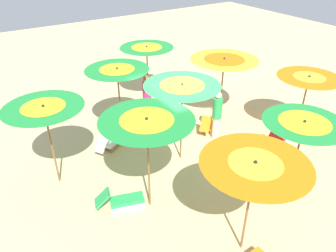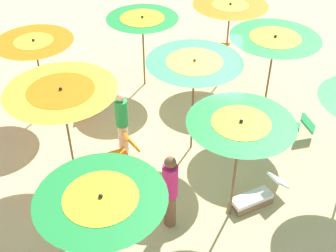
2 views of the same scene
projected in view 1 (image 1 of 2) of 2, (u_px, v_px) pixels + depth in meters
ground at (187, 156)px, 9.97m from camera, size 36.54×36.54×0.04m
beach_umbrella_0 at (254, 172)px, 6.00m from camera, size 2.08×2.08×2.35m
beach_umbrella_1 at (303, 128)px, 7.64m from camera, size 1.96×1.96×2.15m
beach_umbrella_2 at (308, 82)px, 9.96m from camera, size 1.95×1.95×2.16m
beach_umbrella_3 at (147, 128)px, 7.02m from camera, size 2.11×2.11×2.52m
beach_umbrella_4 at (182, 91)px, 8.72m from camera, size 2.09×2.09×2.45m
beach_umbrella_5 at (224, 65)px, 10.87m from camera, size 2.28×2.28×2.32m
beach_umbrella_6 at (45, 114)px, 7.86m from camera, size 1.96×1.96×2.36m
beach_umbrella_7 at (117, 74)px, 9.74m from camera, size 1.94×1.94×2.44m
beach_umbrella_8 at (147, 52)px, 12.14m from camera, size 2.02×2.02×2.27m
lounger_0 at (112, 141)px, 10.25m from camera, size 1.28×1.00×0.63m
lounger_1 at (123, 200)px, 8.01m from camera, size 1.25×0.70×0.59m
lounger_3 at (283, 135)px, 10.55m from camera, size 1.36×0.57×0.65m
lounger_4 at (210, 124)px, 11.14m from camera, size 1.18×0.91×0.72m
beachgoer_0 at (217, 115)px, 10.38m from camera, size 0.30×0.30×1.66m
beachgoer_1 at (147, 98)px, 11.24m from camera, size 0.30×0.30×1.77m
beach_ball at (166, 130)px, 11.00m from camera, size 0.25×0.25×0.25m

